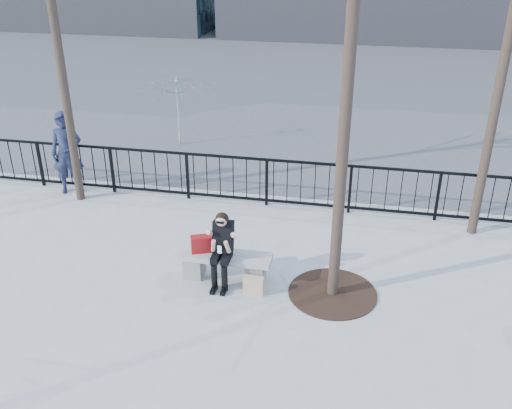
# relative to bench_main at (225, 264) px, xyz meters

# --- Properties ---
(ground) EXTENTS (120.00, 120.00, 0.00)m
(ground) POSITION_rel_bench_main_xyz_m (0.00, 0.00, -0.30)
(ground) COLOR #9D9E98
(ground) RESTS_ON ground
(street_surface) EXTENTS (60.00, 23.00, 0.01)m
(street_surface) POSITION_rel_bench_main_xyz_m (0.00, 15.00, -0.30)
(street_surface) COLOR #474747
(street_surface) RESTS_ON ground
(railing) EXTENTS (14.00, 0.06, 1.10)m
(railing) POSITION_rel_bench_main_xyz_m (0.00, 3.00, 0.25)
(railing) COLOR black
(railing) RESTS_ON ground
(tree_grate) EXTENTS (1.50, 1.50, 0.02)m
(tree_grate) POSITION_rel_bench_main_xyz_m (1.90, -0.10, -0.29)
(tree_grate) COLOR black
(tree_grate) RESTS_ON ground
(bench_main) EXTENTS (1.65, 0.46, 0.49)m
(bench_main) POSITION_rel_bench_main_xyz_m (0.00, 0.00, 0.00)
(bench_main) COLOR slate
(bench_main) RESTS_ON ground
(seated_woman) EXTENTS (0.50, 0.64, 1.34)m
(seated_woman) POSITION_rel_bench_main_xyz_m (0.00, -0.16, 0.37)
(seated_woman) COLOR black
(seated_woman) RESTS_ON ground
(handbag) EXTENTS (0.40, 0.29, 0.30)m
(handbag) POSITION_rel_bench_main_xyz_m (-0.41, 0.02, 0.34)
(handbag) COLOR maroon
(handbag) RESTS_ON bench_main
(shopping_bag) EXTENTS (0.35, 0.15, 0.33)m
(shopping_bag) POSITION_rel_bench_main_xyz_m (0.59, -0.35, -0.14)
(shopping_bag) COLOR beige
(shopping_bag) RESTS_ON ground
(standing_man) EXTENTS (0.81, 0.65, 1.92)m
(standing_man) POSITION_rel_bench_main_xyz_m (-4.35, 2.80, 0.66)
(standing_man) COLOR black
(standing_man) RESTS_ON ground
(vendor_umbrella) EXTENTS (2.21, 2.25, 1.93)m
(vendor_umbrella) POSITION_rel_bench_main_xyz_m (-2.89, 6.26, 0.66)
(vendor_umbrella) COLOR gold
(vendor_umbrella) RESTS_ON ground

